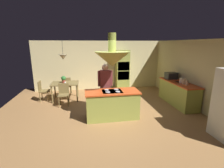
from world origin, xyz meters
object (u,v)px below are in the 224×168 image
(cup_on_table, at_px, (65,83))
(dining_table, at_px, (65,85))
(chair_facing_island, at_px, (64,93))
(microwave_on_counter, at_px, (171,76))
(canister_sugar, at_px, (184,81))
(chair_by_back_wall, at_px, (67,85))
(canister_tea, at_px, (181,81))
(chair_at_corner, at_px, (42,90))
(kitchen_island, at_px, (112,104))
(canister_flour, at_px, (187,83))
(person_at_island, at_px, (105,84))
(oven_tower, at_px, (122,70))
(potted_plant_on_table, at_px, (64,79))

(cup_on_table, bearing_deg, dining_table, 97.84)
(chair_facing_island, distance_m, microwave_on_counter, 4.57)
(chair_facing_island, relative_size, canister_sugar, 4.43)
(chair_by_back_wall, bearing_deg, chair_facing_island, 90.00)
(canister_tea, bearing_deg, dining_table, 162.31)
(microwave_on_counter, bearing_deg, cup_on_table, 174.01)
(dining_table, height_order, chair_at_corner, chair_at_corner)
(chair_at_corner, bearing_deg, chair_by_back_wall, -55.25)
(canister_tea, bearing_deg, kitchen_island, -167.07)
(chair_by_back_wall, height_order, canister_flour, canister_flour)
(chair_by_back_wall, bearing_deg, canister_flour, 151.52)
(microwave_on_counter, bearing_deg, chair_at_corner, 172.83)
(person_at_island, distance_m, canister_sugar, 2.98)
(kitchen_island, relative_size, cup_on_table, 19.34)
(kitchen_island, relative_size, chair_facing_island, 2.00)
(chair_by_back_wall, height_order, cup_on_table, chair_by_back_wall)
(canister_sugar, bearing_deg, microwave_on_counter, 90.00)
(oven_tower, relative_size, dining_table, 1.84)
(canister_flour, height_order, canister_tea, canister_tea)
(kitchen_island, height_order, canister_sugar, canister_sugar)
(person_at_island, bearing_deg, chair_facing_island, 153.32)
(chair_at_corner, bearing_deg, oven_tower, -73.02)
(canister_flour, bearing_deg, chair_at_corner, 161.75)
(dining_table, bearing_deg, person_at_island, -42.65)
(cup_on_table, relative_size, canister_flour, 0.53)
(dining_table, relative_size, potted_plant_on_table, 3.77)
(oven_tower, relative_size, potted_plant_on_table, 6.94)
(chair_at_corner, bearing_deg, kitchen_island, -128.46)
(dining_table, distance_m, microwave_on_counter, 4.61)
(potted_plant_on_table, xyz_separation_m, cup_on_table, (0.08, -0.24, -0.12))
(dining_table, relative_size, chair_by_back_wall, 1.30)
(dining_table, relative_size, cup_on_table, 12.55)
(kitchen_island, xyz_separation_m, cup_on_table, (-1.67, 1.88, 0.34))
(chair_at_corner, bearing_deg, cup_on_table, -102.55)
(canister_sugar, distance_m, microwave_on_counter, 0.94)
(chair_at_corner, bearing_deg, chair_facing_island, -124.75)
(chair_at_corner, bearing_deg, canister_sugar, -106.54)
(canister_tea, bearing_deg, chair_at_corner, 165.21)
(oven_tower, relative_size, microwave_on_counter, 4.53)
(kitchen_island, height_order, potted_plant_on_table, potted_plant_on_table)
(oven_tower, bearing_deg, canister_sugar, -57.87)
(oven_tower, height_order, canister_tea, oven_tower)
(person_at_island, bearing_deg, microwave_on_counter, 14.15)
(person_at_island, bearing_deg, oven_tower, 64.43)
(chair_at_corner, distance_m, potted_plant_on_table, 0.99)
(dining_table, xyz_separation_m, canister_tea, (4.54, -1.45, 0.35))
(person_at_island, relative_size, chair_facing_island, 1.97)
(canister_tea, bearing_deg, potted_plant_on_table, 162.28)
(potted_plant_on_table, bearing_deg, cup_on_table, -71.35)
(person_at_island, height_order, chair_facing_island, person_at_island)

